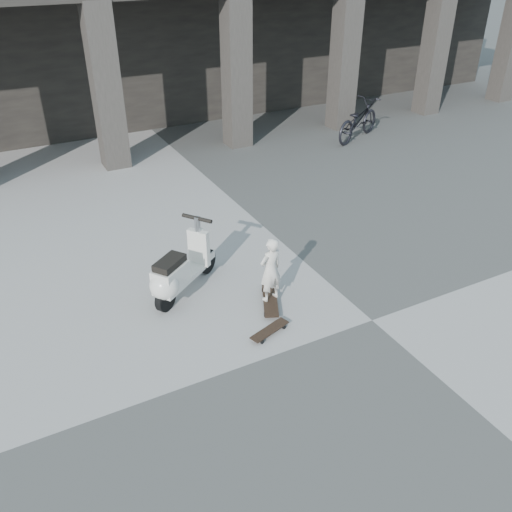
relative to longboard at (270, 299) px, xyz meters
name	(u,v)px	position (x,y,z in m)	size (l,w,h in m)	color
ground	(372,320)	(1.21, -1.15, -0.08)	(90.00, 90.00, 0.00)	#454542
colonnade	(115,14)	(1.21, 12.61, 2.95)	(28.00, 8.82, 6.00)	black
longboard	(270,299)	(0.00, 0.00, 0.00)	(0.63, 0.99, 0.10)	black
skateboard_spare	(270,330)	(-0.39, -0.69, -0.01)	(0.72, 0.39, 0.08)	black
child	(271,270)	(0.00, 0.00, 0.58)	(0.41, 0.27, 1.12)	beige
scooter	(176,275)	(-1.30, 0.83, 0.40)	(1.49, 1.17, 1.22)	black
bicycle	(358,120)	(6.35, 6.15, 0.49)	(0.75, 2.15, 1.13)	black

